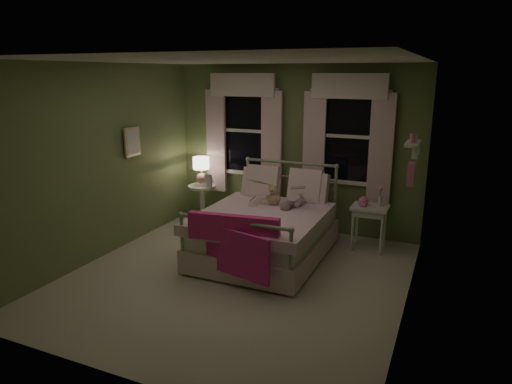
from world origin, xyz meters
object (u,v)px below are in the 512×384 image
at_px(child_left, 260,180).
at_px(table_lamp, 201,167).
at_px(child_right, 297,184).
at_px(nightstand_right, 370,213).
at_px(teddy_bear, 274,196).
at_px(bed, 266,229).
at_px(nightstand_left, 202,199).

distance_m(child_left, table_lamp, 1.34).
distance_m(child_right, nightstand_right, 1.12).
relative_size(child_right, teddy_bear, 2.49).
bearing_deg(child_right, bed, 67.88).
xyz_separation_m(child_left, nightstand_right, (1.53, 0.38, -0.41)).
bearing_deg(child_left, teddy_bear, 146.39).
distance_m(child_left, teddy_bear, 0.36).
bearing_deg(bed, nightstand_right, 32.77).
relative_size(bed, child_right, 2.64).
relative_size(nightstand_left, table_lamp, 1.45).
bearing_deg(child_right, nightstand_right, -146.98).
distance_m(child_right, nightstand_left, 1.95).
height_order(bed, nightstand_right, bed).
relative_size(table_lamp, nightstand_right, 0.70).
bearing_deg(nightstand_left, child_right, -14.67).
height_order(nightstand_left, table_lamp, table_lamp).
bearing_deg(nightstand_right, nightstand_left, 178.07).
relative_size(child_left, nightstand_left, 1.20).
relative_size(child_left, table_lamp, 1.74).
distance_m(nightstand_left, nightstand_right, 2.79).
distance_m(table_lamp, nightstand_right, 2.82).
distance_m(bed, teddy_bear, 0.49).
bearing_deg(table_lamp, nightstand_left, 135.00).
distance_m(bed, child_right, 0.76).
bearing_deg(teddy_bear, bed, -90.00).
relative_size(child_left, nightstand_right, 1.21).
relative_size(bed, teddy_bear, 6.58).
distance_m(child_right, table_lamp, 1.88).
height_order(table_lamp, nightstand_right, table_lamp).
xyz_separation_m(bed, child_left, (-0.28, 0.42, 0.57)).
bearing_deg(bed, teddy_bear, 90.00).
bearing_deg(nightstand_left, bed, -30.27).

